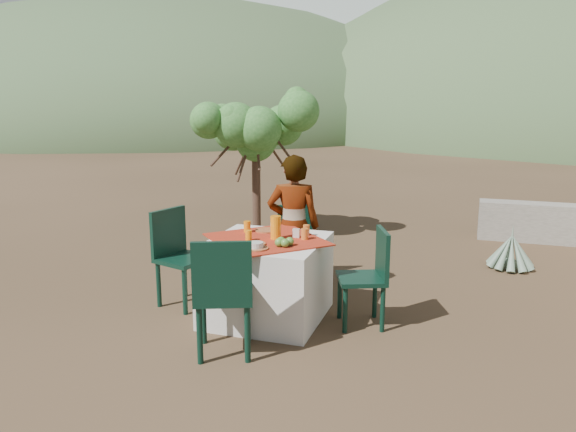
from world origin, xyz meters
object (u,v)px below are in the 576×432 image
at_px(chair_far, 295,240).
at_px(juice_pitcher, 276,227).
at_px(chair_left, 178,252).
at_px(table, 267,278).
at_px(shrub_tree, 261,136).
at_px(chair_right, 370,273).
at_px(agave, 511,252).
at_px(chair_near, 223,292).
at_px(person, 293,226).

xyz_separation_m(chair_far, juice_pitcher, (0.15, -1.08, 0.40)).
distance_m(chair_left, juice_pitcher, 1.10).
distance_m(table, chair_left, 0.98).
bearing_deg(table, shrub_tree, 111.62).
xyz_separation_m(chair_right, agave, (1.33, 2.22, -0.29)).
height_order(chair_near, juice_pitcher, chair_near).
height_order(table, chair_left, chair_left).
xyz_separation_m(person, juice_pitcher, (0.03, -0.62, 0.13)).
height_order(agave, juice_pitcher, juice_pitcher).
relative_size(chair_near, chair_left, 1.03).
xyz_separation_m(table, person, (0.05, 0.65, 0.36)).
bearing_deg(chair_far, chair_right, -64.95).
distance_m(table, juice_pitcher, 0.50).
bearing_deg(chair_near, agave, -147.46).
xyz_separation_m(person, agave, (2.21, 1.69, -0.53)).
relative_size(chair_left, chair_right, 1.08).
distance_m(chair_near, shrub_tree, 3.98).
distance_m(chair_far, agave, 2.65).
relative_size(chair_far, shrub_tree, 0.45).
relative_size(chair_right, person, 0.60).
xyz_separation_m(chair_left, juice_pitcher, (1.04, -0.04, 0.34)).
bearing_deg(chair_left, shrub_tree, 19.97).
relative_size(chair_left, person, 0.65).
relative_size(table, person, 0.88).
bearing_deg(agave, person, -142.62).
distance_m(person, juice_pitcher, 0.64).
distance_m(chair_far, juice_pitcher, 1.16).
xyz_separation_m(chair_right, juice_pitcher, (-0.86, -0.10, 0.38)).
xyz_separation_m(table, chair_near, (-0.04, -0.88, 0.17)).
relative_size(chair_far, person, 0.57).
bearing_deg(shrub_tree, juice_pitcher, -66.79).
relative_size(chair_right, agave, 1.48).
relative_size(chair_left, juice_pitcher, 4.47).
distance_m(chair_right, agave, 2.60).
distance_m(chair_near, juice_pitcher, 0.97).
distance_m(chair_near, chair_right, 1.40).
bearing_deg(chair_near, chair_far, -110.98).
bearing_deg(chair_far, chair_near, -109.63).
bearing_deg(chair_left, juice_pitcher, -75.38).
xyz_separation_m(chair_far, chair_near, (0.03, -1.99, 0.08)).
bearing_deg(shrub_tree, chair_left, -86.68).
relative_size(chair_far, chair_right, 0.95).
height_order(person, shrub_tree, shrub_tree).
height_order(chair_left, person, person).
xyz_separation_m(chair_far, shrub_tree, (-1.05, 1.72, 1.01)).
height_order(person, agave, person).
height_order(chair_left, agave, chair_left).
bearing_deg(table, person, 85.24).
height_order(chair_near, shrub_tree, shrub_tree).
distance_m(chair_right, person, 1.06).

